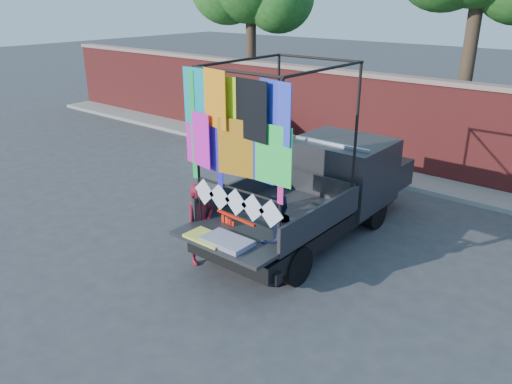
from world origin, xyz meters
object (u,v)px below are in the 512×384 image
Objects in this scene: sedan at (246,132)px; woman at (200,224)px; man at (275,240)px; pickup_truck at (326,187)px.

woman is (3.84, -5.73, 0.09)m from sedan.
sedan is at bearing 44.62° from woman.
man reaches higher than sedan.
pickup_truck is at bearing -104.01° from sedan.
man is (0.52, -2.41, -0.10)m from pickup_truck.
pickup_truck is 3.52× the size of man.
sedan is at bearing -134.83° from man.
sedan is (-4.78, 3.02, -0.24)m from pickup_truck.
man reaches higher than woman.
woman is 1.49m from man.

